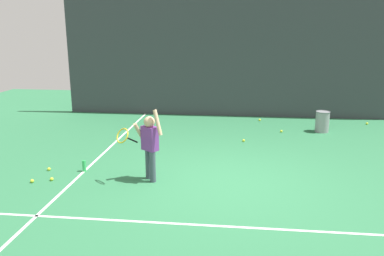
% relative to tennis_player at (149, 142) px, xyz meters
% --- Properties ---
extents(ground_plane, '(20.00, 20.00, 0.00)m').
position_rel_tennis_player_xyz_m(ground_plane, '(1.40, 0.08, -0.73)').
color(ground_plane, '#2D7247').
extents(court_line_baseline, '(9.00, 0.05, 0.00)m').
position_rel_tennis_player_xyz_m(court_line_baseline, '(1.40, -1.59, -0.72)').
color(court_line_baseline, white).
rests_on(court_line_baseline, ground).
extents(court_line_sideline, '(0.05, 9.00, 0.00)m').
position_rel_tennis_player_xyz_m(court_line_sideline, '(-1.38, 1.08, -0.72)').
color(court_line_sideline, white).
rests_on(court_line_sideline, ground).
extents(back_fence_windscreen, '(10.55, 0.08, 3.69)m').
position_rel_tennis_player_xyz_m(back_fence_windscreen, '(1.40, 5.64, 1.12)').
color(back_fence_windscreen, '#383D42').
rests_on(back_fence_windscreen, ground).
extents(fence_post_0, '(0.09, 0.09, 3.84)m').
position_rel_tennis_player_xyz_m(fence_post_0, '(-3.72, 5.70, 1.19)').
color(fence_post_0, slate).
rests_on(fence_post_0, ground).
extents(fence_post_1, '(0.09, 0.09, 3.84)m').
position_rel_tennis_player_xyz_m(fence_post_1, '(-0.30, 5.70, 1.19)').
color(fence_post_1, slate).
rests_on(fence_post_1, ground).
extents(fence_post_2, '(0.09, 0.09, 3.84)m').
position_rel_tennis_player_xyz_m(fence_post_2, '(3.11, 5.70, 1.19)').
color(fence_post_2, slate).
rests_on(fence_post_2, ground).
extents(tennis_player, '(0.89, 0.52, 1.35)m').
position_rel_tennis_player_xyz_m(tennis_player, '(0.00, 0.00, 0.00)').
color(tennis_player, '#3F4C59').
rests_on(tennis_player, ground).
extents(ball_hopper, '(0.38, 0.38, 0.56)m').
position_rel_tennis_player_xyz_m(ball_hopper, '(3.86, 3.92, -0.44)').
color(ball_hopper, gray).
rests_on(ball_hopper, ground).
extents(water_bottle, '(0.07, 0.07, 0.22)m').
position_rel_tennis_player_xyz_m(water_bottle, '(-1.37, 0.30, -0.62)').
color(water_bottle, green).
rests_on(water_bottle, ground).
extents(tennis_ball_0, '(0.07, 0.07, 0.07)m').
position_rel_tennis_player_xyz_m(tennis_ball_0, '(2.27, 5.00, -0.69)').
color(tennis_ball_0, '#CCE033').
rests_on(tennis_ball_0, ground).
extents(tennis_ball_1, '(0.07, 0.07, 0.07)m').
position_rel_tennis_player_xyz_m(tennis_ball_1, '(-1.78, -0.24, -0.69)').
color(tennis_ball_1, '#CCE033').
rests_on(tennis_ball_1, ground).
extents(tennis_ball_2, '(0.07, 0.07, 0.07)m').
position_rel_tennis_player_xyz_m(tennis_ball_2, '(-2.08, 0.26, -0.69)').
color(tennis_ball_2, '#CCE033').
rests_on(tennis_ball_2, ground).
extents(tennis_ball_4, '(0.07, 0.07, 0.07)m').
position_rel_tennis_player_xyz_m(tennis_ball_4, '(5.33, 4.89, -0.69)').
color(tennis_ball_4, '#CCE033').
rests_on(tennis_ball_4, ground).
extents(tennis_ball_5, '(0.07, 0.07, 0.07)m').
position_rel_tennis_player_xyz_m(tennis_ball_5, '(-2.10, -0.36, -0.69)').
color(tennis_ball_5, '#CCE033').
rests_on(tennis_ball_5, ground).
extents(tennis_ball_6, '(0.07, 0.07, 0.07)m').
position_rel_tennis_player_xyz_m(tennis_ball_6, '(1.76, 2.71, -0.69)').
color(tennis_ball_6, '#CCE033').
rests_on(tennis_ball_6, ground).
extents(tennis_ball_8, '(0.07, 0.07, 0.07)m').
position_rel_tennis_player_xyz_m(tennis_ball_8, '(2.77, 3.73, -0.69)').
color(tennis_ball_8, '#CCE033').
rests_on(tennis_ball_8, ground).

